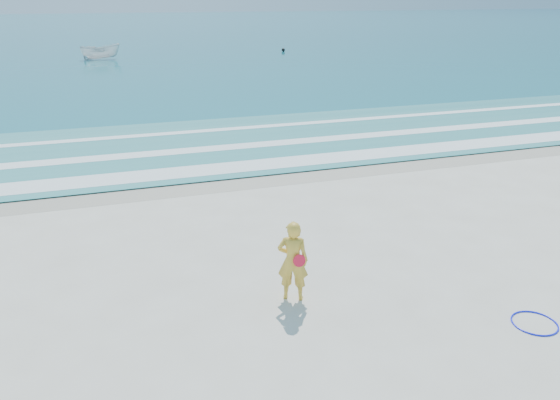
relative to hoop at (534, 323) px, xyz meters
name	(u,v)px	position (x,y,z in m)	size (l,w,h in m)	color
ground	(324,310)	(-3.82, 1.82, -0.02)	(400.00, 400.00, 0.00)	silver
wet_sand	(227,180)	(-3.82, 10.82, -0.01)	(400.00, 2.40, 0.00)	#B2A893
ocean	(112,29)	(-3.82, 106.82, 0.00)	(400.00, 190.00, 0.04)	#19727F
shallow	(200,145)	(-3.82, 15.82, 0.03)	(400.00, 10.00, 0.01)	#59B7AD
foam_near	(219,169)	(-3.82, 12.12, 0.04)	(400.00, 1.40, 0.01)	white
foam_mid	(204,149)	(-3.82, 15.02, 0.04)	(400.00, 0.90, 0.01)	white
foam_far	(191,132)	(-3.82, 18.32, 0.04)	(400.00, 0.60, 0.01)	white
hoop	(534,323)	(0.00, 0.00, 0.00)	(0.90, 0.90, 0.03)	#0D18F6
boat	(101,52)	(-7.09, 52.20, 0.78)	(1.47, 3.92, 1.51)	silver
buoy	(283,50)	(12.94, 53.87, 0.22)	(0.39, 0.39, 0.39)	black
woman	(293,261)	(-4.30, 2.48, 0.89)	(0.78, 0.67, 1.82)	gold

